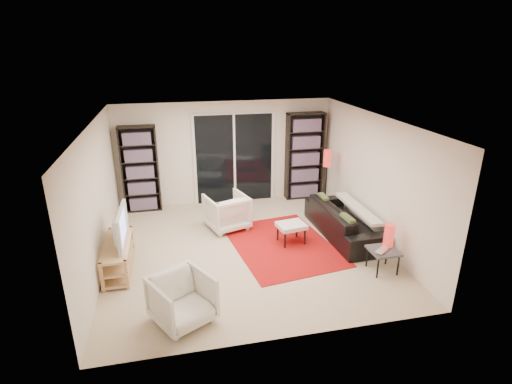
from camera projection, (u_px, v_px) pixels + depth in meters
floor at (246, 248)px, 7.50m from camera, size 5.00×5.00×0.00m
wall_back at (226, 153)px, 9.37m from camera, size 5.00×0.02×2.40m
wall_front at (286, 258)px, 4.79m from camera, size 5.00×0.02×2.40m
wall_left at (97, 199)px, 6.58m from camera, size 0.02×5.00×2.40m
wall_right at (375, 179)px, 7.58m from camera, size 0.02×5.00×2.40m
ceiling at (245, 121)px, 6.66m from camera, size 5.00×5.00×0.02m
sliding_door at (234, 159)px, 9.43m from camera, size 1.92×0.08×2.16m
bookshelf_left at (140, 169)px, 8.90m from camera, size 0.80×0.30×1.95m
bookshelf_right at (304, 156)px, 9.65m from camera, size 0.90×0.30×2.10m
tv_stand at (118, 256)px, 6.71m from camera, size 0.42×1.32×0.50m
tv at (116, 227)px, 6.52m from camera, size 0.16×1.02×0.59m
rug at (282, 245)px, 7.62m from camera, size 2.08×2.61×0.01m
sofa at (344, 221)px, 7.92m from camera, size 0.93×2.17×0.62m
armchair_back at (227, 212)px, 8.21m from camera, size 0.98×0.99×0.73m
armchair_front at (182, 300)px, 5.42m from camera, size 1.01×1.02×0.69m
ottoman at (291, 226)px, 7.59m from camera, size 0.57×0.49×0.40m
side_table at (383, 252)px, 6.64m from camera, size 0.46×0.46×0.40m
laptop at (385, 251)px, 6.55m from camera, size 0.39×0.36×0.03m
table_lamp at (389, 235)px, 6.70m from camera, size 0.17×0.17×0.38m
floor_lamp at (327, 164)px, 8.97m from camera, size 0.21×0.21×1.39m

